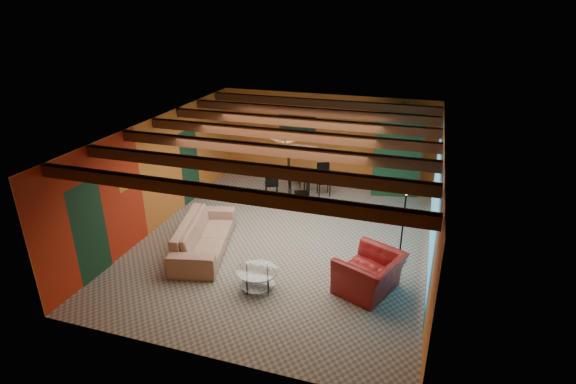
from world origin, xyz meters
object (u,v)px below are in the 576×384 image
(sofa, at_px, (204,236))
(armoire, at_px, (398,156))
(floor_lamp, at_px, (403,225))
(potted_plant, at_px, (403,109))
(vase, at_px, (298,162))
(coffee_table, at_px, (257,279))
(dining_table, at_px, (298,181))
(armchair, at_px, (369,273))

(sofa, relative_size, armoire, 1.13)
(floor_lamp, distance_m, potted_plant, 4.18)
(potted_plant, xyz_separation_m, vase, (-2.65, -1.16, -1.43))
(armoire, height_order, vase, armoire)
(coffee_table, distance_m, floor_lamp, 3.26)
(coffee_table, relative_size, vase, 4.46)
(sofa, relative_size, dining_table, 1.37)
(armchair, xyz_separation_m, armoire, (0.03, 5.13, 0.72))
(sofa, distance_m, vase, 3.78)
(potted_plant, distance_m, vase, 3.23)
(coffee_table, distance_m, vase, 4.65)
(vase, bearing_deg, coffee_table, -83.46)
(armchair, height_order, coffee_table, armchair)
(armchair, distance_m, dining_table, 4.75)
(sofa, distance_m, floor_lamp, 4.36)
(potted_plant, bearing_deg, armoire, 0.00)
(sofa, height_order, armchair, armchair)
(vase, bearing_deg, armchair, -56.60)
(armoire, distance_m, vase, 2.89)
(sofa, height_order, dining_table, dining_table)
(sofa, height_order, armoire, armoire)
(armchair, xyz_separation_m, coffee_table, (-2.09, -0.58, -0.18))
(armchair, height_order, dining_table, dining_table)
(potted_plant, bearing_deg, coffee_table, -110.43)
(coffee_table, bearing_deg, armoire, 69.57)
(armoire, relative_size, potted_plant, 4.42)
(dining_table, bearing_deg, floor_lamp, -40.87)
(armchair, height_order, floor_lamp, floor_lamp)
(dining_table, bearing_deg, potted_plant, 23.70)
(sofa, bearing_deg, vase, -31.75)
(armoire, bearing_deg, potted_plant, 0.00)
(coffee_table, bearing_deg, sofa, 148.69)
(vase, bearing_deg, potted_plant, 23.70)
(coffee_table, distance_m, armoire, 6.16)
(dining_table, xyz_separation_m, armoire, (2.65, 1.16, 0.64))
(sofa, height_order, potted_plant, potted_plant)
(dining_table, xyz_separation_m, potted_plant, (2.65, 1.16, 2.00))
(vase, bearing_deg, floor_lamp, -40.87)
(armoire, bearing_deg, dining_table, -168.21)
(coffee_table, relative_size, floor_lamp, 0.46)
(armoire, height_order, floor_lamp, armoire)
(sofa, bearing_deg, potted_plant, -52.69)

